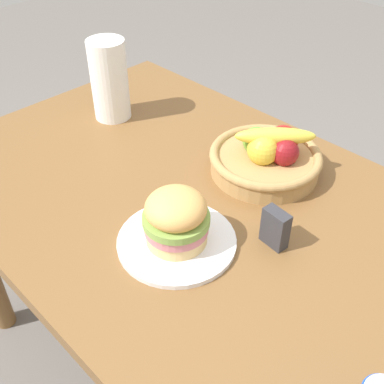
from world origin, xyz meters
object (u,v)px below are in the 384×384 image
(plate, at_px, (177,241))
(napkin_holder, at_px, (275,228))
(sandwich, at_px, (176,218))
(fruit_basket, at_px, (267,156))
(paper_towel_roll, at_px, (109,80))

(plate, xyz_separation_m, napkin_holder, (0.15, 0.15, 0.04))
(plate, bearing_deg, napkin_holder, 45.32)
(napkin_holder, bearing_deg, plate, -128.84)
(sandwich, xyz_separation_m, napkin_holder, (0.15, 0.15, -0.03))
(fruit_basket, bearing_deg, paper_towel_roll, -168.38)
(paper_towel_roll, xyz_separation_m, napkin_holder, (0.69, -0.09, -0.07))
(fruit_basket, distance_m, napkin_holder, 0.27)
(plate, height_order, sandwich, sandwich)
(sandwich, height_order, paper_towel_roll, paper_towel_roll)
(plate, bearing_deg, sandwich, 0.00)
(fruit_basket, height_order, paper_towel_roll, paper_towel_roll)
(sandwich, relative_size, fruit_basket, 0.50)
(plate, relative_size, fruit_basket, 0.90)
(paper_towel_roll, bearing_deg, plate, -24.10)
(plate, bearing_deg, paper_towel_roll, 155.90)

